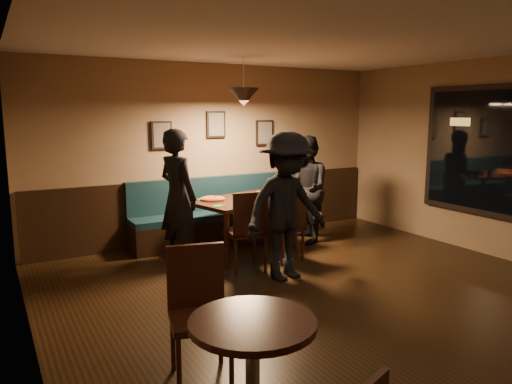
% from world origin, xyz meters
% --- Properties ---
extents(floor, '(7.00, 7.00, 0.00)m').
position_xyz_m(floor, '(0.00, 0.00, 0.00)').
color(floor, black).
rests_on(floor, ground).
extents(ceiling, '(7.00, 7.00, 0.00)m').
position_xyz_m(ceiling, '(0.00, 0.00, 2.80)').
color(ceiling, silver).
rests_on(ceiling, ground).
extents(wall_back, '(6.00, 0.00, 6.00)m').
position_xyz_m(wall_back, '(0.00, 3.50, 1.40)').
color(wall_back, '#8C704F').
rests_on(wall_back, ground).
extents(wall_left, '(0.00, 7.00, 7.00)m').
position_xyz_m(wall_left, '(-3.00, 0.00, 1.40)').
color(wall_left, '#8C704F').
rests_on(wall_left, ground).
extents(wainscot, '(5.88, 0.06, 1.00)m').
position_xyz_m(wainscot, '(0.00, 3.47, 0.50)').
color(wainscot, black).
rests_on(wainscot, ground).
extents(booth_bench, '(3.00, 0.60, 1.00)m').
position_xyz_m(booth_bench, '(0.00, 3.20, 0.50)').
color(booth_bench, '#0F232D').
rests_on(booth_bench, ground).
extents(window_frame, '(0.06, 2.56, 1.86)m').
position_xyz_m(window_frame, '(2.96, 0.50, 1.50)').
color(window_frame, black).
rests_on(window_frame, wall_right).
extents(window_glass, '(0.00, 2.40, 2.40)m').
position_xyz_m(window_glass, '(2.93, 0.50, 1.50)').
color(window_glass, black).
rests_on(window_glass, wall_right).
extents(picture_left, '(0.32, 0.04, 0.42)m').
position_xyz_m(picture_left, '(-0.90, 3.47, 1.70)').
color(picture_left, black).
rests_on(picture_left, wall_back).
extents(picture_center, '(0.32, 0.04, 0.42)m').
position_xyz_m(picture_center, '(0.00, 3.47, 1.85)').
color(picture_center, black).
rests_on(picture_center, wall_back).
extents(picture_right, '(0.32, 0.04, 0.42)m').
position_xyz_m(picture_right, '(0.90, 3.47, 1.70)').
color(picture_right, black).
rests_on(picture_right, wall_back).
extents(pendant_lamp, '(0.44, 0.44, 0.25)m').
position_xyz_m(pendant_lamp, '(-0.02, 2.50, 2.25)').
color(pendant_lamp, black).
rests_on(pendant_lamp, ceiling).
extents(dining_table, '(1.68, 1.29, 0.80)m').
position_xyz_m(dining_table, '(-0.02, 2.50, 0.40)').
color(dining_table, black).
rests_on(dining_table, floor).
extents(chair_near_left, '(0.53, 0.53, 1.06)m').
position_xyz_m(chair_near_left, '(-0.38, 1.79, 0.53)').
color(chair_near_left, black).
rests_on(chair_near_left, floor).
extents(chair_near_right, '(0.48, 0.48, 0.96)m').
position_xyz_m(chair_near_right, '(0.28, 1.88, 0.48)').
color(chair_near_right, black).
rests_on(chair_near_right, floor).
extents(diner_left, '(0.61, 0.76, 1.83)m').
position_xyz_m(diner_left, '(-1.03, 2.50, 0.92)').
color(diner_left, black).
rests_on(diner_left, floor).
extents(diner_right, '(0.89, 0.99, 1.69)m').
position_xyz_m(diner_right, '(1.11, 2.54, 0.84)').
color(diner_right, black).
rests_on(diner_right, floor).
extents(diner_front, '(1.23, 0.78, 1.81)m').
position_xyz_m(diner_front, '(-0.10, 1.25, 0.91)').
color(diner_front, black).
rests_on(diner_front, floor).
extents(pizza_a, '(0.39, 0.39, 0.04)m').
position_xyz_m(pizza_a, '(-0.46, 2.63, 0.82)').
color(pizza_a, '#BF6124').
rests_on(pizza_a, dining_table).
extents(pizza_b, '(0.45, 0.45, 0.04)m').
position_xyz_m(pizza_b, '(-0.02, 2.29, 0.82)').
color(pizza_b, orange).
rests_on(pizza_b, dining_table).
extents(pizza_c, '(0.40, 0.40, 0.04)m').
position_xyz_m(pizza_c, '(0.45, 2.69, 0.82)').
color(pizza_c, orange).
rests_on(pizza_c, dining_table).
extents(soda_glass, '(0.08, 0.08, 0.15)m').
position_xyz_m(soda_glass, '(0.64, 2.22, 0.88)').
color(soda_glass, black).
rests_on(soda_glass, dining_table).
extents(tabasco_bottle, '(0.03, 0.03, 0.11)m').
position_xyz_m(tabasco_bottle, '(0.55, 2.42, 0.86)').
color(tabasco_bottle, '#9F0505').
rests_on(tabasco_bottle, dining_table).
extents(napkin_a, '(0.17, 0.17, 0.01)m').
position_xyz_m(napkin_a, '(-0.57, 2.74, 0.80)').
color(napkin_a, '#1B6725').
rests_on(napkin_a, dining_table).
extents(napkin_b, '(0.18, 0.18, 0.01)m').
position_xyz_m(napkin_b, '(-0.58, 2.18, 0.80)').
color(napkin_b, '#1E7223').
rests_on(napkin_b, dining_table).
extents(cutlery_set, '(0.18, 0.02, 0.00)m').
position_xyz_m(cutlery_set, '(-0.02, 2.08, 0.80)').
color(cutlery_set, silver).
rests_on(cutlery_set, dining_table).
extents(cafe_table, '(0.99, 0.99, 0.82)m').
position_xyz_m(cafe_table, '(-1.94, -1.19, 0.41)').
color(cafe_table, black).
rests_on(cafe_table, floor).
extents(cafe_chair_far, '(0.55, 0.55, 1.02)m').
position_xyz_m(cafe_chair_far, '(-1.92, -0.35, 0.51)').
color(cafe_chair_far, black).
rests_on(cafe_chair_far, floor).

